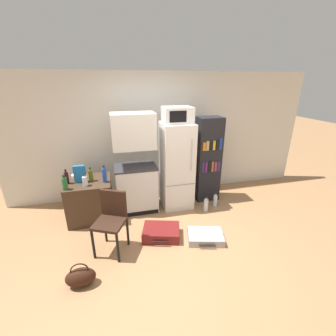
% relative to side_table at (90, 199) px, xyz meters
% --- Properties ---
extents(ground_plane, '(24.00, 24.00, 0.00)m').
position_rel_side_table_xyz_m(ground_plane, '(1.33, -1.24, -0.36)').
color(ground_plane, '#A3754C').
extents(wall_back, '(6.40, 0.10, 2.53)m').
position_rel_side_table_xyz_m(wall_back, '(1.53, 0.76, 0.90)').
color(wall_back, silver).
rests_on(wall_back, ground_plane).
extents(side_table, '(0.75, 0.72, 0.72)m').
position_rel_side_table_xyz_m(side_table, '(0.00, 0.00, 0.00)').
color(side_table, '#422D1E').
rests_on(side_table, ground_plane).
extents(kitchen_hutch, '(0.76, 0.55, 1.85)m').
position_rel_side_table_xyz_m(kitchen_hutch, '(0.84, 0.09, 0.49)').
color(kitchen_hutch, silver).
rests_on(kitchen_hutch, ground_plane).
extents(refrigerator, '(0.57, 0.61, 1.65)m').
position_rel_side_table_xyz_m(refrigerator, '(1.63, 0.07, 0.46)').
color(refrigerator, white).
rests_on(refrigerator, ground_plane).
extents(microwave, '(0.51, 0.42, 0.28)m').
position_rel_side_table_xyz_m(microwave, '(1.63, 0.07, 1.43)').
color(microwave, silver).
rests_on(microwave, refrigerator).
extents(bookshelf, '(0.47, 0.37, 1.71)m').
position_rel_side_table_xyz_m(bookshelf, '(2.31, 0.18, 0.50)').
color(bookshelf, black).
rests_on(bookshelf, ground_plane).
extents(bottle_olive_oil, '(0.07, 0.07, 0.25)m').
position_rel_side_table_xyz_m(bottle_olive_oil, '(0.06, -0.01, 0.47)').
color(bottle_olive_oil, '#566619').
rests_on(bottle_olive_oil, side_table).
extents(bottle_blue_soda, '(0.08, 0.08, 0.31)m').
position_rel_side_table_xyz_m(bottle_blue_soda, '(0.30, -0.11, 0.49)').
color(bottle_blue_soda, '#1E47A3').
rests_on(bottle_blue_soda, side_table).
extents(bottle_wine_dark, '(0.07, 0.07, 0.25)m').
position_rel_side_table_xyz_m(bottle_wine_dark, '(-0.33, -0.03, 0.47)').
color(bottle_wine_dark, black).
rests_on(bottle_wine_dark, side_table).
extents(bottle_clear_short, '(0.08, 0.08, 0.20)m').
position_rel_side_table_xyz_m(bottle_clear_short, '(-0.02, -0.19, 0.45)').
color(bottle_clear_short, silver).
rests_on(bottle_clear_short, side_table).
extents(bottle_green_tall, '(0.08, 0.08, 0.25)m').
position_rel_side_table_xyz_m(bottle_green_tall, '(-0.32, -0.26, 0.47)').
color(bottle_green_tall, '#1E6028').
rests_on(bottle_green_tall, side_table).
extents(bowl, '(0.17, 0.17, 0.05)m').
position_rel_side_table_xyz_m(bowl, '(-0.22, 0.24, 0.38)').
color(bowl, silver).
rests_on(bowl, side_table).
extents(cereal_box, '(0.19, 0.07, 0.30)m').
position_rel_side_table_xyz_m(cereal_box, '(-0.11, -0.02, 0.51)').
color(cereal_box, '#1E66A8').
rests_on(cereal_box, side_table).
extents(chair, '(0.53, 0.53, 0.91)m').
position_rel_side_table_xyz_m(chair, '(0.38, -0.94, 0.19)').
color(chair, black).
rests_on(chair, ground_plane).
extents(suitcase_large_flat, '(0.63, 0.52, 0.12)m').
position_rel_side_table_xyz_m(suitcase_large_flat, '(1.77, -1.11, -0.30)').
color(suitcase_large_flat, '#99999E').
rests_on(suitcase_large_flat, ground_plane).
extents(suitcase_small_flat, '(0.67, 0.56, 0.17)m').
position_rel_side_table_xyz_m(suitcase_small_flat, '(1.11, -0.88, -0.28)').
color(suitcase_small_flat, maroon).
rests_on(suitcase_small_flat, ground_plane).
extents(handbag, '(0.36, 0.20, 0.33)m').
position_rel_side_table_xyz_m(handbag, '(-0.03, -1.54, -0.24)').
color(handbag, '#33190F').
rests_on(handbag, ground_plane).
extents(water_bottle_front, '(0.08, 0.08, 0.29)m').
position_rel_side_table_xyz_m(water_bottle_front, '(2.36, -0.19, -0.24)').
color(water_bottle_front, silver).
rests_on(water_bottle_front, ground_plane).
extents(water_bottle_middle, '(0.08, 0.08, 0.31)m').
position_rel_side_table_xyz_m(water_bottle_middle, '(2.11, -0.33, -0.23)').
color(water_bottle_middle, silver).
rests_on(water_bottle_middle, ground_plane).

